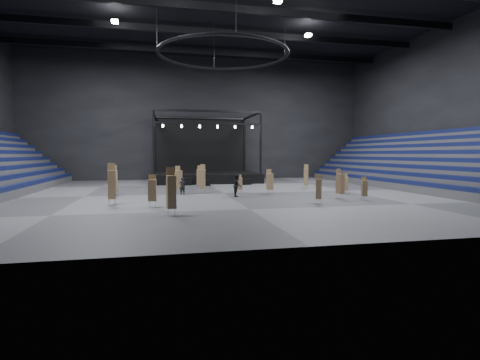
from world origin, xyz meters
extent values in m
plane|color=#515153|center=(0.00, 0.00, 0.00)|extent=(50.00, 50.00, 0.00)
cube|color=black|center=(0.00, 21.00, 9.00)|extent=(50.00, 0.20, 18.00)
cube|color=black|center=(0.00, -21.00, 9.00)|extent=(50.00, 0.20, 18.00)
cube|color=black|center=(25.00, 0.00, 9.00)|extent=(0.20, 42.00, 18.00)
cube|color=#0D143B|center=(-18.12, 0.00, 0.95)|extent=(0.59, 40.00, 0.40)
cube|color=#0D143B|center=(-19.02, 0.00, 1.70)|extent=(0.59, 40.00, 0.40)
cube|color=#454547|center=(21.40, 0.00, 0.38)|extent=(7.20, 40.00, 0.75)
cube|color=#0D143B|center=(18.12, 0.00, 0.95)|extent=(0.59, 40.00, 0.40)
cube|color=#454547|center=(21.85, 0.00, 0.75)|extent=(6.30, 40.00, 1.50)
cube|color=#0D143B|center=(19.02, 0.00, 1.70)|extent=(0.59, 40.00, 0.40)
cube|color=#454547|center=(22.30, 0.00, 1.12)|extent=(5.40, 40.00, 2.25)
cube|color=#0D143B|center=(19.91, 0.00, 2.45)|extent=(0.59, 40.00, 0.40)
cube|color=#454547|center=(22.75, 0.00, 1.50)|extent=(4.50, 40.00, 3.00)
cube|color=#0D143B|center=(20.82, 0.00, 3.20)|extent=(0.59, 40.00, 0.40)
cube|color=#454547|center=(23.20, 0.00, 1.88)|extent=(3.60, 40.00, 3.75)
cube|color=#0D143B|center=(21.71, 0.00, 3.95)|extent=(0.59, 40.00, 0.40)
cube|color=#454547|center=(23.65, 0.00, 2.25)|extent=(2.70, 40.00, 4.50)
cube|color=#0D143B|center=(22.61, 0.00, 4.70)|extent=(0.59, 40.00, 0.40)
cube|color=#454547|center=(24.10, 0.00, 2.62)|extent=(1.80, 40.00, 5.25)
cube|color=#0D143B|center=(23.52, 0.00, 5.45)|extent=(0.59, 40.00, 0.40)
cube|color=#454547|center=(24.55, 0.00, 3.00)|extent=(0.90, 40.00, 6.00)
cube|color=#0D143B|center=(24.41, 0.00, 6.20)|extent=(0.59, 40.00, 0.40)
cube|color=black|center=(0.00, 15.50, 0.60)|extent=(14.00, 10.00, 1.20)
cube|color=black|center=(0.00, 20.30, 5.20)|extent=(13.30, 0.30, 8.00)
cylinder|color=black|center=(-6.60, 10.90, 5.10)|extent=(0.24, 0.24, 7.80)
cylinder|color=black|center=(-6.60, 20.10, 5.10)|extent=(0.24, 0.24, 7.80)
cylinder|color=black|center=(6.60, 10.90, 5.10)|extent=(0.24, 0.24, 7.80)
cylinder|color=black|center=(6.60, 20.10, 5.10)|extent=(0.24, 0.24, 7.80)
cube|color=black|center=(0.00, 10.90, 9.00)|extent=(13.40, 0.25, 0.25)
cube|color=black|center=(0.00, 20.10, 9.00)|extent=(13.40, 0.25, 0.25)
cube|color=black|center=(0.00, 10.90, 7.50)|extent=(13.40, 0.20, 0.20)
cylinder|color=white|center=(-5.50, 10.90, 7.10)|extent=(0.24, 0.24, 0.35)
cylinder|color=white|center=(-3.30, 10.90, 7.10)|extent=(0.24, 0.24, 0.35)
cylinder|color=white|center=(-1.10, 10.90, 7.10)|extent=(0.24, 0.24, 0.35)
cylinder|color=white|center=(1.10, 10.90, 7.10)|extent=(0.24, 0.24, 0.35)
cylinder|color=white|center=(3.30, 10.90, 7.10)|extent=(0.24, 0.24, 0.35)
cylinder|color=white|center=(5.50, 10.90, 7.10)|extent=(0.24, 0.24, 0.35)
torus|color=black|center=(0.00, 0.00, 13.00)|extent=(12.30, 12.30, 0.30)
cylinder|color=black|center=(6.00, 0.00, 15.50)|extent=(0.04, 0.04, 5.00)
cylinder|color=black|center=(0.00, 6.00, 15.50)|extent=(0.04, 0.04, 5.00)
cylinder|color=black|center=(-6.00, 0.00, 15.50)|extent=(0.04, 0.04, 5.00)
cylinder|color=black|center=(0.00, -6.00, 15.50)|extent=(0.04, 0.04, 5.00)
cube|color=black|center=(0.00, 0.00, 17.20)|extent=(49.00, 0.35, 0.70)
cube|color=black|center=(0.00, 7.00, 17.20)|extent=(49.00, 0.35, 0.70)
cube|color=black|center=(0.00, 15.00, 17.20)|extent=(49.00, 0.35, 0.70)
cube|color=white|center=(-10.00, 4.00, 16.60)|extent=(0.60, 0.60, 0.25)
cube|color=white|center=(10.00, 4.00, 16.60)|extent=(0.60, 0.60, 0.25)
cube|color=white|center=(4.00, -4.00, 16.60)|extent=(0.60, 0.60, 0.25)
cube|color=black|center=(-2.87, 10.12, 0.46)|extent=(1.45, 0.88, 0.91)
cube|color=black|center=(-0.70, 8.74, 0.36)|extent=(1.09, 0.55, 0.72)
cube|color=black|center=(4.42, 9.32, 0.38)|extent=(1.22, 0.75, 0.76)
cylinder|color=silver|center=(-10.13, -0.16, 0.22)|extent=(0.03, 0.03, 0.43)
cylinder|color=silver|center=(-10.13, 0.25, 0.22)|extent=(0.03, 0.03, 0.43)
cylinder|color=silver|center=(-9.72, -0.16, 0.22)|extent=(0.03, 0.03, 0.43)
cylinder|color=silver|center=(-9.72, 0.25, 0.22)|extent=(0.03, 0.03, 0.43)
cube|color=#9A7C55|center=(-9.93, 0.05, 1.36)|extent=(0.61, 0.61, 1.86)
cube|color=#9A7C55|center=(-9.97, 0.26, 2.24)|extent=(0.50, 0.16, 1.02)
cylinder|color=silver|center=(11.00, -2.96, 0.18)|extent=(0.03, 0.03, 0.36)
cylinder|color=silver|center=(11.00, -2.62, 0.18)|extent=(0.03, 0.03, 0.36)
cylinder|color=silver|center=(11.34, -2.96, 0.18)|extent=(0.03, 0.03, 0.36)
cylinder|color=silver|center=(11.34, -2.62, 0.18)|extent=(0.03, 0.03, 0.36)
cube|color=#9A7C55|center=(11.17, -2.79, 0.99)|extent=(0.54, 0.54, 1.27)
cube|color=#9A7C55|center=(11.22, -2.62, 1.58)|extent=(0.41, 0.17, 0.70)
cylinder|color=silver|center=(8.62, -6.50, 0.22)|extent=(0.03, 0.03, 0.44)
cylinder|color=silver|center=(8.62, -6.09, 0.22)|extent=(0.03, 0.03, 0.44)
cylinder|color=silver|center=(9.03, -6.50, 0.22)|extent=(0.03, 0.03, 0.44)
cylinder|color=silver|center=(9.03, -6.09, 0.22)|extent=(0.03, 0.03, 0.44)
cube|color=#9A7C55|center=(8.83, -6.29, 1.27)|extent=(0.67, 0.67, 1.66)
cube|color=#9A7C55|center=(8.75, -6.09, 2.05)|extent=(0.49, 0.24, 0.92)
cylinder|color=silver|center=(-4.38, 0.90, 0.22)|extent=(0.03, 0.03, 0.44)
cylinder|color=silver|center=(-4.38, 1.32, 0.22)|extent=(0.03, 0.03, 0.44)
cylinder|color=silver|center=(-3.96, 0.90, 0.22)|extent=(0.03, 0.03, 0.44)
cylinder|color=silver|center=(-3.96, 1.32, 0.22)|extent=(0.03, 0.03, 0.44)
cube|color=#9A7C55|center=(-4.17, 1.11, 1.31)|extent=(0.70, 0.70, 1.75)
cube|color=#9A7C55|center=(-4.26, 1.31, 2.14)|extent=(0.49, 0.26, 0.96)
cylinder|color=silver|center=(-9.62, -6.52, 0.23)|extent=(0.03, 0.03, 0.46)
cylinder|color=silver|center=(-9.62, -6.09, 0.23)|extent=(0.03, 0.03, 0.46)
cylinder|color=silver|center=(-9.18, -6.52, 0.23)|extent=(0.03, 0.03, 0.46)
cylinder|color=silver|center=(-9.18, -6.09, 0.23)|extent=(0.03, 0.03, 0.46)
cube|color=#9A7C55|center=(-9.40, -6.31, 1.50)|extent=(0.62, 0.62, 2.10)
cube|color=#9A7C55|center=(-9.43, -6.08, 2.50)|extent=(0.53, 0.15, 1.15)
cylinder|color=silver|center=(-1.95, 5.40, 0.19)|extent=(0.03, 0.03, 0.37)
cylinder|color=silver|center=(-1.95, 5.75, 0.19)|extent=(0.03, 0.03, 0.37)
cylinder|color=silver|center=(-1.59, 5.40, 0.19)|extent=(0.03, 0.03, 0.37)
cylinder|color=silver|center=(-1.59, 5.75, 0.19)|extent=(0.03, 0.03, 0.37)
cube|color=#9A7C55|center=(-1.77, 5.57, 1.23)|extent=(0.57, 0.57, 1.71)
cube|color=#9A7C55|center=(-1.71, 5.75, 2.03)|extent=(0.42, 0.19, 0.94)
cylinder|color=silver|center=(1.36, -0.33, 0.17)|extent=(0.03, 0.03, 0.35)
cylinder|color=silver|center=(1.36, 0.00, 0.17)|extent=(0.03, 0.03, 0.35)
cylinder|color=silver|center=(1.69, -0.33, 0.17)|extent=(0.03, 0.03, 0.35)
cylinder|color=silver|center=(1.69, 0.00, 0.17)|extent=(0.03, 0.03, 0.35)
cube|color=#9A7C55|center=(1.53, -0.16, 0.93)|extent=(0.44, 0.44, 1.16)
cube|color=#9A7C55|center=(1.52, 0.01, 1.46)|extent=(0.40, 0.08, 0.64)
cylinder|color=silver|center=(-2.15, 0.40, 0.20)|extent=(0.03, 0.03, 0.40)
cylinder|color=silver|center=(-2.15, 0.78, 0.20)|extent=(0.03, 0.03, 0.40)
cylinder|color=silver|center=(-1.77, 0.40, 0.20)|extent=(0.03, 0.03, 0.40)
cylinder|color=silver|center=(-1.77, 0.78, 0.20)|extent=(0.03, 0.03, 0.40)
cube|color=#9A7C55|center=(-1.96, 0.59, 1.36)|extent=(0.61, 0.61, 1.90)
cube|color=#9A7C55|center=(-1.90, 0.78, 2.26)|extent=(0.46, 0.20, 1.05)
cylinder|color=silver|center=(5.63, -8.94, 0.18)|extent=(0.03, 0.03, 0.36)
cylinder|color=silver|center=(5.63, -8.60, 0.18)|extent=(0.03, 0.03, 0.36)
cylinder|color=silver|center=(5.97, -8.94, 0.18)|extent=(0.03, 0.03, 0.36)
cylinder|color=silver|center=(5.97, -8.60, 0.18)|extent=(0.03, 0.03, 0.36)
cube|color=#9A7C55|center=(5.80, -8.77, 1.12)|extent=(0.58, 0.58, 1.51)
cube|color=#9A7C55|center=(5.87, -8.60, 1.82)|extent=(0.40, 0.22, 0.83)
cylinder|color=silver|center=(-5.46, -12.21, 0.22)|extent=(0.03, 0.03, 0.44)
cylinder|color=silver|center=(-5.46, -11.79, 0.22)|extent=(0.03, 0.03, 0.44)
cylinder|color=silver|center=(-5.05, -12.21, 0.22)|extent=(0.03, 0.03, 0.44)
cylinder|color=silver|center=(-5.05, -11.79, 0.22)|extent=(0.03, 0.03, 0.44)
cube|color=#9A7C55|center=(-5.26, -12.00, 1.44)|extent=(0.61, 0.61, 2.01)
cube|color=#9A7C55|center=(-5.29, -11.78, 2.40)|extent=(0.51, 0.15, 1.11)
cylinder|color=silver|center=(9.27, 2.57, 0.20)|extent=(0.03, 0.03, 0.40)
cylinder|color=silver|center=(9.27, 2.96, 0.20)|extent=(0.03, 0.03, 0.40)
cylinder|color=silver|center=(9.65, 2.57, 0.20)|extent=(0.03, 0.03, 0.40)
cylinder|color=silver|center=(9.65, 2.96, 0.20)|extent=(0.03, 0.03, 0.40)
cube|color=#9A7C55|center=(9.46, 2.77, 1.30)|extent=(0.64, 0.64, 1.80)
cube|color=#9A7C55|center=(9.54, 2.95, 2.15)|extent=(0.45, 0.24, 0.99)
cylinder|color=silver|center=(3.94, -1.68, 0.21)|extent=(0.03, 0.03, 0.42)
cylinder|color=silver|center=(3.94, -1.27, 0.21)|extent=(0.03, 0.03, 0.42)
cylinder|color=silver|center=(4.34, -1.68, 0.21)|extent=(0.03, 0.03, 0.42)
cylinder|color=silver|center=(4.34, -1.27, 0.21)|extent=(0.03, 0.03, 0.42)
cube|color=#9A7C55|center=(4.14, -1.47, 1.19)|extent=(0.59, 0.59, 1.53)
cube|color=#9A7C55|center=(4.10, -1.27, 1.91)|extent=(0.49, 0.15, 0.84)
cylinder|color=silver|center=(-6.68, -8.36, 0.23)|extent=(0.03, 0.03, 0.45)
cylinder|color=silver|center=(-6.68, -7.93, 0.23)|extent=(0.03, 0.03, 0.45)
cylinder|color=silver|center=(-6.25, -8.36, 0.23)|extent=(0.03, 0.03, 0.45)
cylinder|color=silver|center=(-6.25, -7.93, 0.23)|extent=(0.03, 0.03, 0.45)
cube|color=#9A7C55|center=(-6.46, -8.15, 1.20)|extent=(0.59, 0.59, 1.50)
cube|color=#9A7C55|center=(-6.44, -7.92, 1.90)|extent=(0.53, 0.11, 0.82)
cylinder|color=silver|center=(10.14, -7.74, 0.17)|extent=(0.03, 0.03, 0.35)
cylinder|color=silver|center=(10.14, -7.42, 0.17)|extent=(0.03, 0.03, 0.35)
cylinder|color=silver|center=(10.47, -7.74, 0.17)|extent=(0.03, 0.03, 0.35)
cylinder|color=silver|center=(10.47, -7.42, 0.17)|extent=(0.03, 0.03, 0.35)
cube|color=#9A7C55|center=(10.31, -7.58, 0.98)|extent=(0.51, 0.51, 1.27)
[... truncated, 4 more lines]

